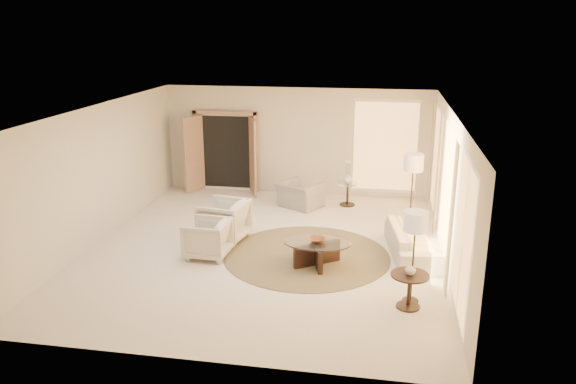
% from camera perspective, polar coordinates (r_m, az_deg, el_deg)
% --- Properties ---
extents(room, '(7.04, 8.04, 2.83)m').
position_cam_1_polar(room, '(10.95, -2.42, 1.00)').
color(room, silver).
rests_on(room, ground).
extents(windows_right, '(0.10, 6.40, 2.40)m').
position_cam_1_polar(windows_right, '(10.89, 15.74, 0.01)').
color(windows_right, '#FAB764').
rests_on(windows_right, room).
extents(window_back_corner, '(1.70, 0.10, 2.40)m').
position_cam_1_polar(window_back_corner, '(14.56, 9.85, 4.55)').
color(window_back_corner, '#FAB764').
rests_on(window_back_corner, room).
extents(curtains_right, '(0.06, 5.20, 2.60)m').
position_cam_1_polar(curtains_right, '(11.76, 15.08, 1.04)').
color(curtains_right, tan).
rests_on(curtains_right, room).
extents(french_doors, '(1.95, 0.66, 2.16)m').
position_cam_1_polar(french_doors, '(15.08, -6.40, 4.01)').
color(french_doors, '#A68061').
rests_on(french_doors, room).
extents(area_rug, '(4.00, 4.00, 0.01)m').
position_cam_1_polar(area_rug, '(11.07, 1.92, -6.45)').
color(area_rug, '#3D311F').
rests_on(area_rug, room).
extents(sofa, '(1.08, 2.11, 0.59)m').
position_cam_1_polar(sofa, '(11.23, 12.49, -4.94)').
color(sofa, beige).
rests_on(sofa, room).
extents(armchair_left, '(0.99, 1.03, 0.93)m').
position_cam_1_polar(armchair_left, '(11.80, -6.55, -2.67)').
color(armchair_left, beige).
rests_on(armchair_left, room).
extents(armchair_right, '(0.77, 0.82, 0.82)m').
position_cam_1_polar(armchair_right, '(11.01, -8.20, -4.51)').
color(armchair_right, beige).
rests_on(armchair_right, room).
extents(accent_chair, '(1.16, 1.03, 0.85)m').
position_cam_1_polar(accent_chair, '(13.79, 1.24, 0.15)').
color(accent_chair, gray).
rests_on(accent_chair, room).
extents(coffee_table, '(1.63, 1.63, 0.47)m').
position_cam_1_polar(coffee_table, '(10.57, 2.97, -5.94)').
color(coffee_table, black).
rests_on(coffee_table, room).
extents(end_table, '(0.61, 0.61, 0.58)m').
position_cam_1_polar(end_table, '(9.22, 12.22, -9.20)').
color(end_table, black).
rests_on(end_table, room).
extents(side_table, '(0.50, 0.50, 0.58)m').
position_cam_1_polar(side_table, '(14.03, 6.07, 0.02)').
color(side_table, black).
rests_on(side_table, room).
extents(floor_lamp_near, '(0.42, 0.42, 1.75)m').
position_cam_1_polar(floor_lamp_near, '(12.12, 12.62, 2.59)').
color(floor_lamp_near, black).
rests_on(floor_lamp_near, room).
extents(floor_lamp_far, '(0.38, 0.38, 1.55)m').
position_cam_1_polar(floor_lamp_far, '(9.06, 12.82, -3.36)').
color(floor_lamp_far, black).
rests_on(floor_lamp_far, room).
extents(bowl, '(0.39, 0.39, 0.08)m').
position_cam_1_polar(bowl, '(10.49, 2.98, -4.88)').
color(bowl, brown).
rests_on(bowl, coffee_table).
extents(end_vase, '(0.20, 0.20, 0.18)m').
position_cam_1_polar(end_vase, '(9.11, 12.33, -7.68)').
color(end_vase, silver).
rests_on(end_vase, end_table).
extents(side_vase, '(0.26, 0.26, 0.24)m').
position_cam_1_polar(side_vase, '(13.94, 6.12, 1.37)').
color(side_vase, silver).
rests_on(side_vase, side_table).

